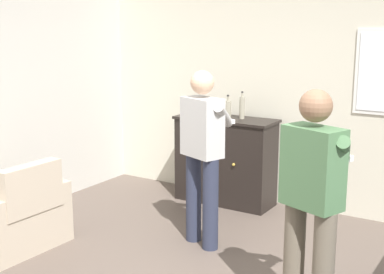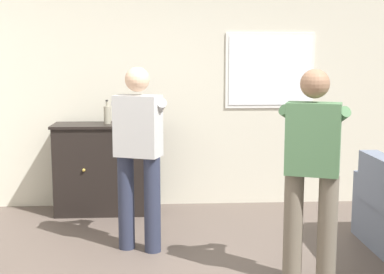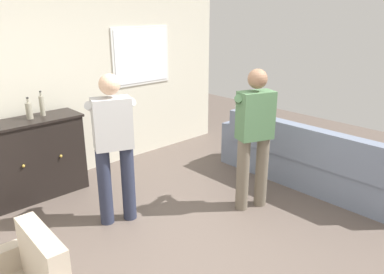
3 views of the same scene
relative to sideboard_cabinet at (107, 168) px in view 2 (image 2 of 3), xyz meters
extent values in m
cube|color=beige|center=(0.81, 0.36, 0.89)|extent=(5.20, 0.12, 2.80)
cube|color=silver|center=(1.90, 0.30, 1.09)|extent=(1.05, 0.02, 0.88)
cube|color=white|center=(1.90, 0.29, 1.09)|extent=(0.97, 0.03, 0.80)
cube|color=slate|center=(2.81, -0.94, -0.19)|extent=(0.55, 0.18, 0.64)
cube|color=black|center=(0.00, 0.00, -0.02)|extent=(1.15, 0.44, 0.99)
cube|color=black|center=(0.00, 0.00, 0.49)|extent=(1.19, 0.48, 0.03)
sphere|color=#B79338|center=(-0.23, -0.23, 0.03)|extent=(0.04, 0.04, 0.04)
sphere|color=#B79338|center=(0.23, -0.23, 0.03)|extent=(0.04, 0.04, 0.04)
cylinder|color=gray|center=(0.18, 0.04, 0.63)|extent=(0.06, 0.06, 0.25)
cylinder|color=gray|center=(0.18, 0.04, 0.78)|extent=(0.02, 0.02, 0.05)
cylinder|color=#262626|center=(0.18, 0.04, 0.82)|extent=(0.03, 0.03, 0.02)
cylinder|color=gray|center=(0.01, 0.02, 0.61)|extent=(0.08, 0.08, 0.20)
cylinder|color=gray|center=(0.01, 0.02, 0.73)|extent=(0.03, 0.03, 0.06)
cylinder|color=#262626|center=(0.01, 0.02, 0.77)|extent=(0.03, 0.03, 0.02)
cylinder|color=#282D42|center=(0.29, -1.18, -0.07)|extent=(0.15, 0.15, 0.88)
cylinder|color=#282D42|center=(0.53, -1.28, -0.07)|extent=(0.15, 0.15, 0.88)
cube|color=#B7B7B7|center=(0.41, -1.23, 0.64)|extent=(0.45, 0.35, 0.55)
sphere|color=#D8AD8C|center=(0.41, -1.23, 1.06)|extent=(0.22, 0.22, 0.22)
cylinder|color=#B7B7B7|center=(0.36, -1.04, 0.75)|extent=(0.41, 0.31, 0.29)
cylinder|color=#B7B7B7|center=(0.57, -1.12, 0.75)|extent=(0.20, 0.45, 0.29)
cube|color=white|center=(0.52, -0.93, 0.67)|extent=(0.15, 0.09, 0.04)
cylinder|color=#6B6051|center=(1.64, -2.01, -0.07)|extent=(0.15, 0.15, 0.88)
cylinder|color=#6B6051|center=(1.88, -2.10, -0.07)|extent=(0.15, 0.15, 0.88)
cube|color=#4C754C|center=(1.76, -2.06, 0.64)|extent=(0.45, 0.35, 0.55)
sphere|color=#8C664C|center=(1.76, -2.06, 1.06)|extent=(0.22, 0.22, 0.22)
cylinder|color=#4C754C|center=(1.71, -1.87, 0.75)|extent=(0.41, 0.32, 0.29)
cylinder|color=#4C754C|center=(1.93, -1.95, 0.75)|extent=(0.20, 0.44, 0.29)
cube|color=white|center=(1.87, -1.76, 0.67)|extent=(0.15, 0.09, 0.04)
camera|label=1|loc=(2.89, -5.40, 1.58)|focal=50.00mm
camera|label=2|loc=(0.61, -5.98, 1.26)|focal=50.00mm
camera|label=3|loc=(-1.54, -4.54, 1.78)|focal=35.00mm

